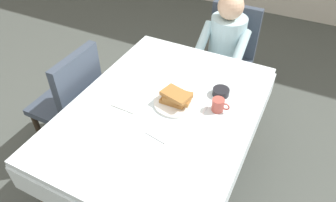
{
  "coord_description": "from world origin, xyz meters",
  "views": [
    {
      "loc": [
        0.69,
        -1.29,
        2.06
      ],
      "look_at": [
        0.03,
        0.02,
        0.79
      ],
      "focal_mm": 33.44,
      "sensor_mm": 36.0,
      "label": 1
    }
  ],
  "objects": [
    {
      "name": "chair_diner",
      "position": [
        0.08,
        1.17,
        0.53
      ],
      "size": [
        0.44,
        0.45,
        0.93
      ],
      "rotation": [
        0.0,
        0.0,
        3.14
      ],
      "color": "#384251",
      "rests_on": "ground"
    },
    {
      "name": "diner_person",
      "position": [
        0.08,
        1.01,
        0.67
      ],
      "size": [
        0.4,
        0.43,
        1.12
      ],
      "rotation": [
        0.0,
        0.0,
        3.14
      ],
      "color": "silver",
      "rests_on": "ground"
    },
    {
      "name": "dining_table_main",
      "position": [
        0.0,
        0.0,
        0.65
      ],
      "size": [
        1.12,
        1.52,
        0.74
      ],
      "color": "silver",
      "rests_on": "ground"
    },
    {
      "name": "ground_plane",
      "position": [
        0.0,
        0.0,
        0.0
      ],
      "size": [
        14.0,
        14.0,
        0.0
      ],
      "primitive_type": "plane",
      "color": "#474C47"
    },
    {
      "name": "chair_left_side",
      "position": [
        -0.77,
        0.0,
        0.53
      ],
      "size": [
        0.45,
        0.44,
        0.93
      ],
      "rotation": [
        0.0,
        0.0,
        1.57
      ],
      "color": "#384251",
      "rests_on": "ground"
    },
    {
      "name": "napkin_folded",
      "position": [
        -0.22,
        -0.07,
        0.74
      ],
      "size": [
        0.17,
        0.13,
        0.01
      ],
      "primitive_type": "cube",
      "rotation": [
        0.0,
        0.0,
        -0.03
      ],
      "color": "white",
      "rests_on": "dining_table_main"
    },
    {
      "name": "bowl_butter",
      "position": [
        0.28,
        0.29,
        0.76
      ],
      "size": [
        0.11,
        0.11,
        0.04
      ],
      "primitive_type": "cylinder",
      "color": "black",
      "rests_on": "dining_table_main"
    },
    {
      "name": "fork_left_of_plate",
      "position": [
        -0.13,
        0.05,
        0.74
      ],
      "size": [
        0.02,
        0.18,
        0.0
      ],
      "primitive_type": "cube",
      "rotation": [
        0.0,
        0.0,
        1.52
      ],
      "color": "silver",
      "rests_on": "dining_table_main"
    },
    {
      "name": "plate_breakfast",
      "position": [
        0.06,
        0.07,
        0.75
      ],
      "size": [
        0.28,
        0.28,
        0.02
      ],
      "primitive_type": "cylinder",
      "color": "white",
      "rests_on": "dining_table_main"
    },
    {
      "name": "breakfast_stack",
      "position": [
        0.06,
        0.07,
        0.8
      ],
      "size": [
        0.2,
        0.16,
        0.08
      ],
      "color": "#A36B33",
      "rests_on": "plate_breakfast"
    },
    {
      "name": "knife_right_of_plate",
      "position": [
        0.25,
        0.05,
        0.74
      ],
      "size": [
        0.02,
        0.2,
        0.0
      ],
      "primitive_type": "cube",
      "rotation": [
        0.0,
        0.0,
        1.61
      ],
      "color": "silver",
      "rests_on": "dining_table_main"
    },
    {
      "name": "spoon_near_edge",
      "position": [
        0.08,
        -0.24,
        0.74
      ],
      "size": [
        0.15,
        0.04,
        0.0
      ],
      "primitive_type": "cube",
      "rotation": [
        0.0,
        0.0,
        -0.18
      ],
      "color": "silver",
      "rests_on": "dining_table_main"
    },
    {
      "name": "cup_coffee",
      "position": [
        0.32,
        0.14,
        0.78
      ],
      "size": [
        0.11,
        0.08,
        0.08
      ],
      "color": "#B24C42",
      "rests_on": "dining_table_main"
    }
  ]
}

